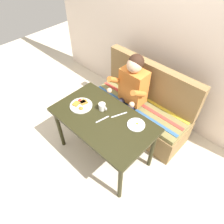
{
  "coord_description": "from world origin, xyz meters",
  "views": [
    {
      "loc": [
        1.16,
        -1.06,
        2.45
      ],
      "look_at": [
        0.0,
        0.15,
        0.72
      ],
      "focal_mm": 32.89,
      "sensor_mm": 36.0,
      "label": 1
    }
  ],
  "objects_px": {
    "table": "(103,123)",
    "plate_breakfast": "(81,105)",
    "person": "(130,90)",
    "coffee_mug": "(102,107)",
    "couch": "(141,109)",
    "fork": "(102,119)",
    "plate_eggs": "(136,125)",
    "knife": "(119,115)"
  },
  "relations": [
    {
      "from": "person",
      "to": "fork",
      "type": "relative_size",
      "value": 7.13
    },
    {
      "from": "couch",
      "to": "plate_eggs",
      "type": "relative_size",
      "value": 7.34
    },
    {
      "from": "plate_breakfast",
      "to": "coffee_mug",
      "type": "height_order",
      "value": "coffee_mug"
    },
    {
      "from": "plate_breakfast",
      "to": "plate_eggs",
      "type": "relative_size",
      "value": 1.37
    },
    {
      "from": "table",
      "to": "knife",
      "type": "bearing_deg",
      "value": 58.96
    },
    {
      "from": "couch",
      "to": "fork",
      "type": "relative_size",
      "value": 8.47
    },
    {
      "from": "fork",
      "to": "couch",
      "type": "bearing_deg",
      "value": 102.29
    },
    {
      "from": "fork",
      "to": "knife",
      "type": "bearing_deg",
      "value": 75.45
    },
    {
      "from": "plate_eggs",
      "to": "fork",
      "type": "distance_m",
      "value": 0.38
    },
    {
      "from": "couch",
      "to": "coffee_mug",
      "type": "relative_size",
      "value": 12.2
    },
    {
      "from": "couch",
      "to": "coffee_mug",
      "type": "height_order",
      "value": "couch"
    },
    {
      "from": "person",
      "to": "coffee_mug",
      "type": "bearing_deg",
      "value": -91.03
    },
    {
      "from": "plate_breakfast",
      "to": "knife",
      "type": "distance_m",
      "value": 0.48
    },
    {
      "from": "plate_eggs",
      "to": "knife",
      "type": "relative_size",
      "value": 0.98
    },
    {
      "from": "plate_breakfast",
      "to": "fork",
      "type": "distance_m",
      "value": 0.35
    },
    {
      "from": "table",
      "to": "plate_eggs",
      "type": "distance_m",
      "value": 0.39
    },
    {
      "from": "coffee_mug",
      "to": "fork",
      "type": "xyz_separation_m",
      "value": [
        0.12,
        -0.11,
        -0.04
      ]
    },
    {
      "from": "plate_eggs",
      "to": "coffee_mug",
      "type": "distance_m",
      "value": 0.45
    },
    {
      "from": "table",
      "to": "plate_breakfast",
      "type": "height_order",
      "value": "plate_breakfast"
    },
    {
      "from": "couch",
      "to": "plate_eggs",
      "type": "xyz_separation_m",
      "value": [
        0.34,
        -0.58,
        0.41
      ]
    },
    {
      "from": "person",
      "to": "fork",
      "type": "height_order",
      "value": "person"
    },
    {
      "from": "person",
      "to": "plate_eggs",
      "type": "bearing_deg",
      "value": -43.24
    },
    {
      "from": "person",
      "to": "knife",
      "type": "bearing_deg",
      "value": -64.99
    },
    {
      "from": "coffee_mug",
      "to": "knife",
      "type": "bearing_deg",
      "value": 18.43
    },
    {
      "from": "plate_eggs",
      "to": "coffee_mug",
      "type": "bearing_deg",
      "value": -169.4
    },
    {
      "from": "plate_breakfast",
      "to": "coffee_mug",
      "type": "xyz_separation_m",
      "value": [
        0.23,
        0.13,
        0.03
      ]
    },
    {
      "from": "couch",
      "to": "plate_eggs",
      "type": "bearing_deg",
      "value": -60.0
    },
    {
      "from": "table",
      "to": "fork",
      "type": "height_order",
      "value": "fork"
    },
    {
      "from": "couch",
      "to": "knife",
      "type": "height_order",
      "value": "couch"
    },
    {
      "from": "table",
      "to": "couch",
      "type": "bearing_deg",
      "value": 90.0
    },
    {
      "from": "knife",
      "to": "person",
      "type": "bearing_deg",
      "value": 137.52
    },
    {
      "from": "person",
      "to": "coffee_mug",
      "type": "height_order",
      "value": "person"
    },
    {
      "from": "couch",
      "to": "coffee_mug",
      "type": "xyz_separation_m",
      "value": [
        -0.11,
        -0.67,
        0.45
      ]
    },
    {
      "from": "person",
      "to": "plate_eggs",
      "type": "height_order",
      "value": "person"
    },
    {
      "from": "coffee_mug",
      "to": "fork",
      "type": "distance_m",
      "value": 0.17
    },
    {
      "from": "plate_breakfast",
      "to": "plate_eggs",
      "type": "bearing_deg",
      "value": 17.88
    },
    {
      "from": "person",
      "to": "plate_eggs",
      "type": "xyz_separation_m",
      "value": [
        0.44,
        -0.41,
        -0.0
      ]
    },
    {
      "from": "couch",
      "to": "plate_breakfast",
      "type": "relative_size",
      "value": 5.38
    },
    {
      "from": "knife",
      "to": "plate_breakfast",
      "type": "bearing_deg",
      "value": -132.5
    },
    {
      "from": "knife",
      "to": "plate_eggs",
      "type": "bearing_deg",
      "value": 25.95
    },
    {
      "from": "couch",
      "to": "table",
      "type": "bearing_deg",
      "value": -90.0
    },
    {
      "from": "plate_eggs",
      "to": "coffee_mug",
      "type": "xyz_separation_m",
      "value": [
        -0.44,
        -0.08,
        0.04
      ]
    }
  ]
}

